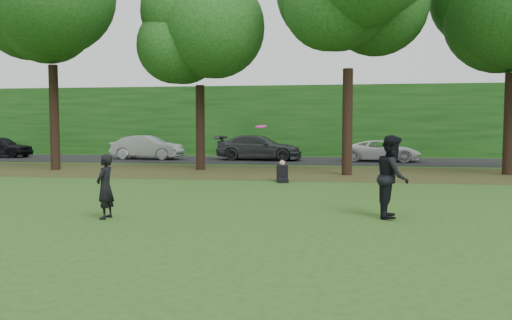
{
  "coord_description": "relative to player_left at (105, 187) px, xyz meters",
  "views": [
    {
      "loc": [
        3.28,
        -9.76,
        2.18
      ],
      "look_at": [
        1.42,
        2.69,
        1.3
      ],
      "focal_mm": 35.0,
      "sensor_mm": 36.0,
      "label": 1
    }
  ],
  "objects": [
    {
      "name": "parked_cars",
      "position": [
        1.35,
        19.63,
        -0.01
      ],
      "size": [
        40.32,
        3.17,
        1.54
      ],
      "color": "black",
      "rests_on": "street"
    },
    {
      "name": "seated_person",
      "position": [
        3.35,
        8.2,
        -0.44
      ],
      "size": [
        0.53,
        0.79,
        0.83
      ],
      "rotation": [
        0.0,
        0.0,
        0.18
      ],
      "color": "black",
      "rests_on": "ground"
    },
    {
      "name": "frisbee",
      "position": [
        3.53,
        0.92,
        1.4
      ],
      "size": [
        0.38,
        0.38,
        0.07
      ],
      "color": "#EC1398",
      "rests_on": "ground"
    },
    {
      "name": "ground",
      "position": [
        1.89,
        -1.11,
        -0.75
      ],
      "size": [
        120.0,
        120.0,
        0.0
      ],
      "primitive_type": "plane",
      "color": "#2C4716",
      "rests_on": "ground"
    },
    {
      "name": "street",
      "position": [
        1.89,
        19.89,
        -0.74
      ],
      "size": [
        70.0,
        7.0,
        0.02
      ],
      "primitive_type": "cube",
      "color": "black",
      "rests_on": "ground"
    },
    {
      "name": "player_right",
      "position": [
        6.63,
        1.14,
        0.22
      ],
      "size": [
        0.87,
        1.05,
        1.95
      ],
      "primitive_type": "imported",
      "rotation": [
        0.0,
        0.0,
        1.42
      ],
      "color": "black",
      "rests_on": "ground"
    },
    {
      "name": "leaf_litter",
      "position": [
        1.89,
        11.89,
        -0.75
      ],
      "size": [
        60.0,
        7.0,
        0.01
      ],
      "primitive_type": "cube",
      "color": "#442F18",
      "rests_on": "ground"
    },
    {
      "name": "player_left",
      "position": [
        0.0,
        0.0,
        0.0
      ],
      "size": [
        0.38,
        0.56,
        1.51
      ],
      "primitive_type": "imported",
      "rotation": [
        0.0,
        0.0,
        -1.61
      ],
      "color": "black",
      "rests_on": "ground"
    },
    {
      "name": "tree_line",
      "position": [
        1.55,
        11.82,
        7.09
      ],
      "size": [
        55.3,
        7.9,
        12.31
      ],
      "color": "black",
      "rests_on": "ground"
    },
    {
      "name": "far_hedge",
      "position": [
        1.89,
        25.89,
        1.75
      ],
      "size": [
        70.0,
        3.0,
        5.0
      ],
      "primitive_type": "cube",
      "color": "#133F12",
      "rests_on": "ground"
    }
  ]
}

